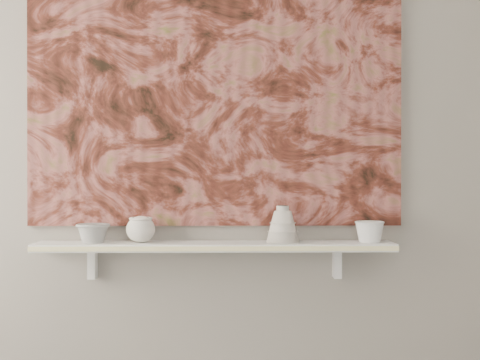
{
  "coord_description": "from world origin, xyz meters",
  "views": [
    {
      "loc": [
        0.06,
        -1.1,
        1.19
      ],
      "look_at": [
        0.1,
        1.49,
        1.17
      ],
      "focal_mm": 50.0,
      "sensor_mm": 36.0,
      "label": 1
    }
  ],
  "objects_px": {
    "shelf": "(215,246)",
    "cup_cream": "(141,229)",
    "bowl_white": "(370,231)",
    "bell_vessel": "(283,224)",
    "bowl_grey": "(93,233)",
    "painting": "(215,89)"
  },
  "relations": [
    {
      "from": "bowl_white",
      "to": "cup_cream",
      "type": "bearing_deg",
      "value": 180.0
    },
    {
      "from": "painting",
      "to": "bell_vessel",
      "type": "height_order",
      "value": "painting"
    },
    {
      "from": "shelf",
      "to": "painting",
      "type": "distance_m",
      "value": 0.63
    },
    {
      "from": "bowl_white",
      "to": "painting",
      "type": "bearing_deg",
      "value": 172.46
    },
    {
      "from": "bell_vessel",
      "to": "painting",
      "type": "bearing_deg",
      "value": 163.18
    },
    {
      "from": "bowl_grey",
      "to": "bowl_white",
      "type": "xyz_separation_m",
      "value": [
        1.08,
        0.0,
        0.0
      ]
    },
    {
      "from": "painting",
      "to": "bowl_grey",
      "type": "bearing_deg",
      "value": -170.37
    },
    {
      "from": "bowl_grey",
      "to": "cup_cream",
      "type": "distance_m",
      "value": 0.19
    },
    {
      "from": "shelf",
      "to": "painting",
      "type": "xyz_separation_m",
      "value": [
        0.0,
        0.08,
        0.62
      ]
    },
    {
      "from": "painting",
      "to": "cup_cream",
      "type": "bearing_deg",
      "value": -164.44
    },
    {
      "from": "shelf",
      "to": "bell_vessel",
      "type": "xyz_separation_m",
      "value": [
        0.27,
        0.0,
        0.09
      ]
    },
    {
      "from": "shelf",
      "to": "cup_cream",
      "type": "bearing_deg",
      "value": 180.0
    },
    {
      "from": "cup_cream",
      "to": "bowl_white",
      "type": "height_order",
      "value": "cup_cream"
    },
    {
      "from": "shelf",
      "to": "bell_vessel",
      "type": "relative_size",
      "value": 9.75
    },
    {
      "from": "shelf",
      "to": "bowl_grey",
      "type": "xyz_separation_m",
      "value": [
        -0.47,
        0.0,
        0.05
      ]
    },
    {
      "from": "shelf",
      "to": "cup_cream",
      "type": "xyz_separation_m",
      "value": [
        -0.29,
        0.0,
        0.07
      ]
    },
    {
      "from": "bell_vessel",
      "to": "shelf",
      "type": "bearing_deg",
      "value": 180.0
    },
    {
      "from": "shelf",
      "to": "bowl_white",
      "type": "xyz_separation_m",
      "value": [
        0.61,
        0.0,
        0.06
      ]
    },
    {
      "from": "cup_cream",
      "to": "bowl_white",
      "type": "xyz_separation_m",
      "value": [
        0.9,
        0.0,
        -0.01
      ]
    },
    {
      "from": "bowl_grey",
      "to": "cup_cream",
      "type": "height_order",
      "value": "cup_cream"
    },
    {
      "from": "shelf",
      "to": "bowl_grey",
      "type": "distance_m",
      "value": 0.48
    },
    {
      "from": "bell_vessel",
      "to": "bowl_white",
      "type": "distance_m",
      "value": 0.34
    }
  ]
}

